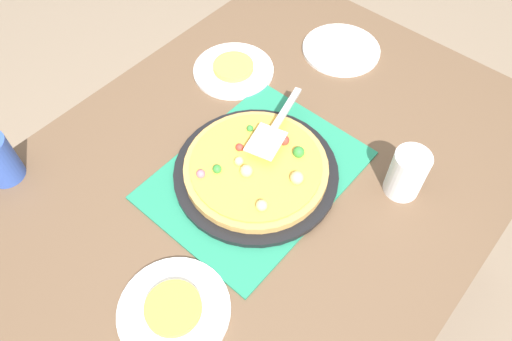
% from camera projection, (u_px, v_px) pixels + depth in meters
% --- Properties ---
extents(ground_plane, '(8.00, 8.00, 0.00)m').
position_uv_depth(ground_plane, '(256.00, 294.00, 1.73)').
color(ground_plane, '#84705B').
extents(dining_table, '(1.40, 1.00, 0.75)m').
position_uv_depth(dining_table, '(256.00, 200.00, 1.20)').
color(dining_table, brown).
rests_on(dining_table, ground_plane).
extents(placemat, '(0.48, 0.36, 0.01)m').
position_uv_depth(placemat, '(256.00, 175.00, 1.11)').
color(placemat, '#237F5B').
rests_on(placemat, dining_table).
extents(pizza_pan, '(0.38, 0.38, 0.01)m').
position_uv_depth(pizza_pan, '(256.00, 172.00, 1.10)').
color(pizza_pan, black).
rests_on(pizza_pan, placemat).
extents(pizza, '(0.33, 0.33, 0.05)m').
position_uv_depth(pizza, '(256.00, 167.00, 1.09)').
color(pizza, tan).
rests_on(pizza, pizza_pan).
extents(plate_near_left, '(0.22, 0.22, 0.01)m').
position_uv_depth(plate_near_left, '(234.00, 70.00, 1.31)').
color(plate_near_left, white).
rests_on(plate_near_left, dining_table).
extents(plate_far_right, '(0.22, 0.22, 0.01)m').
position_uv_depth(plate_far_right, '(174.00, 310.00, 0.92)').
color(plate_far_right, white).
rests_on(plate_far_right, dining_table).
extents(plate_side, '(0.22, 0.22, 0.01)m').
position_uv_depth(plate_side, '(341.00, 49.00, 1.36)').
color(plate_side, white).
rests_on(plate_side, dining_table).
extents(served_slice_left, '(0.11, 0.11, 0.02)m').
position_uv_depth(served_slice_left, '(233.00, 67.00, 1.30)').
color(served_slice_left, '#EAB747').
rests_on(served_slice_left, plate_near_left).
extents(served_slice_right, '(0.11, 0.11, 0.02)m').
position_uv_depth(served_slice_right, '(173.00, 308.00, 0.91)').
color(served_slice_right, gold).
rests_on(served_slice_right, plate_far_right).
extents(cup_far, '(0.08, 0.08, 0.12)m').
position_uv_depth(cup_far, '(407.00, 173.00, 1.04)').
color(cup_far, white).
rests_on(cup_far, dining_table).
extents(pizza_server, '(0.23, 0.10, 0.01)m').
position_uv_depth(pizza_server, '(275.00, 127.00, 1.11)').
color(pizza_server, silver).
rests_on(pizza_server, pizza).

